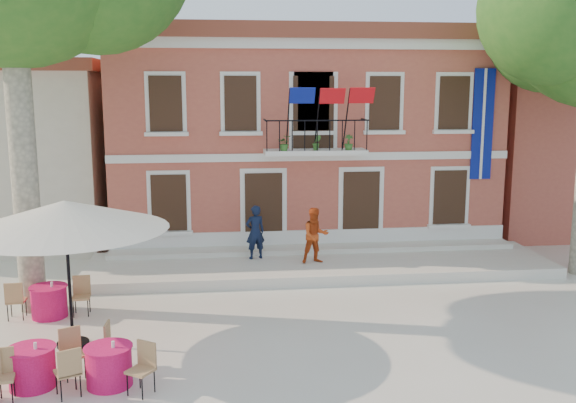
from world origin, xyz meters
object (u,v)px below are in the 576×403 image
(pedestrian_orange, at_px, (315,236))
(cafe_table_4, at_px, (109,364))
(patio_umbrella, at_px, (65,216))
(cafe_table_3, at_px, (49,300))
(pedestrian_navy, at_px, (255,232))
(cafe_table_1, at_px, (32,366))

(pedestrian_orange, relative_size, cafe_table_4, 0.90)
(patio_umbrella, height_order, cafe_table_3, patio_umbrella)
(pedestrian_orange, height_order, cafe_table_3, pedestrian_orange)
(pedestrian_navy, distance_m, cafe_table_1, 8.85)
(cafe_table_1, xyz_separation_m, cafe_table_4, (1.41, -0.10, 0.01))
(cafe_table_1, bearing_deg, pedestrian_navy, 58.32)
(pedestrian_navy, xyz_separation_m, cafe_table_1, (-4.63, -7.50, -0.71))
(pedestrian_orange, bearing_deg, pedestrian_navy, 149.34)
(patio_umbrella, xyz_separation_m, pedestrian_navy, (4.31, 5.58, -1.73))
(pedestrian_orange, bearing_deg, cafe_table_4, -134.74)
(patio_umbrella, bearing_deg, cafe_table_4, -61.70)
(pedestrian_orange, xyz_separation_m, cafe_table_4, (-4.97, -6.91, -0.71))
(pedestrian_orange, height_order, cafe_table_1, pedestrian_orange)
(pedestrian_navy, relative_size, cafe_table_3, 0.86)
(patio_umbrella, relative_size, cafe_table_3, 2.21)
(patio_umbrella, bearing_deg, cafe_table_1, -99.38)
(cafe_table_3, bearing_deg, pedestrian_navy, 35.29)
(cafe_table_3, height_order, cafe_table_4, same)
(cafe_table_1, height_order, cafe_table_3, same)
(patio_umbrella, xyz_separation_m, pedestrian_orange, (6.06, 4.88, -1.73))
(cafe_table_3, bearing_deg, cafe_table_4, -62.53)
(cafe_table_4, bearing_deg, cafe_table_3, 117.47)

